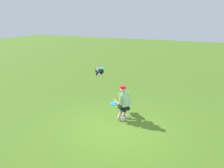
{
  "coord_description": "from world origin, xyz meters",
  "views": [
    {
      "loc": [
        -2.92,
        6.82,
        3.83
      ],
      "look_at": [
        0.72,
        -1.16,
        1.2
      ],
      "focal_mm": 37.23,
      "sensor_mm": 36.0,
      "label": 1
    }
  ],
  "objects": [
    {
      "name": "dog",
      "position": [
        1.46,
        -1.55,
        1.48
      ],
      "size": [
        0.72,
        0.8,
        0.52
      ],
      "rotation": [
        0.0,
        0.0,
        2.3
      ],
      "color": "black"
    },
    {
      "name": "frisbee_held",
      "position": [
        0.41,
        -0.64,
        0.61
      ],
      "size": [
        0.39,
        0.39,
        0.09
      ],
      "primitive_type": "cylinder",
      "rotation": [
        0.04,
        -0.22,
        4.0
      ],
      "color": "#1C81E1",
      "rests_on": "person"
    },
    {
      "name": "frisbee_flying",
      "position": [
        1.27,
        -1.31,
        1.77
      ],
      "size": [
        0.34,
        0.34,
        0.07
      ],
      "primitive_type": "cylinder",
      "rotation": [
        0.07,
        0.1,
        4.24
      ],
      "color": "#2E88DA"
    },
    {
      "name": "ground_plane",
      "position": [
        0.0,
        0.0,
        0.0
      ],
      "size": [
        60.0,
        60.0,
        0.0
      ],
      "primitive_type": "plane",
      "color": "#456A1D"
    },
    {
      "name": "person",
      "position": [
        0.05,
        -0.77,
        0.7
      ],
      "size": [
        0.68,
        0.65,
        1.29
      ],
      "rotation": [
        0.0,
        0.0,
        -0.34
      ],
      "color": "silver",
      "rests_on": "ground_plane"
    }
  ]
}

